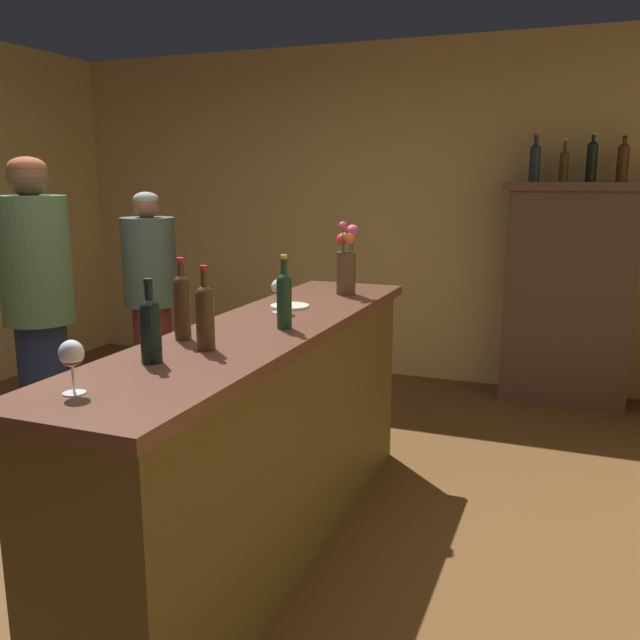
{
  "coord_description": "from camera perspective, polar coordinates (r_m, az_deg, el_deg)",
  "views": [
    {
      "loc": [
        1.72,
        -2.32,
        1.62
      ],
      "look_at": [
        0.76,
        0.16,
        1.06
      ],
      "focal_mm": 38.07,
      "sensor_mm": 36.0,
      "label": 1
    }
  ],
  "objects": [
    {
      "name": "floor",
      "position": [
        3.31,
        -14.03,
        -17.83
      ],
      "size": [
        7.93,
        7.93,
        0.0
      ],
      "primitive_type": "plane",
      "color": "brown",
      "rests_on": "ground"
    },
    {
      "name": "wall_back",
      "position": [
        5.7,
        3.66,
        8.94
      ],
      "size": [
        5.38,
        0.12,
        2.67
      ],
      "primitive_type": "cube",
      "color": "tan",
      "rests_on": "ground"
    },
    {
      "name": "bar_counter",
      "position": [
        3.0,
        -4.72,
        -9.9
      ],
      "size": [
        0.56,
        2.5,
        1.02
      ],
      "color": "brown",
      "rests_on": "ground"
    },
    {
      "name": "display_cabinet",
      "position": [
        5.21,
        20.15,
        2.41
      ],
      "size": [
        0.96,
        0.38,
        1.6
      ],
      "color": "brown",
      "rests_on": "ground"
    },
    {
      "name": "wine_bottle_malbec",
      "position": [
        2.76,
        -3.03,
        1.94
      ],
      "size": [
        0.06,
        0.06,
        0.3
      ],
      "color": "#193320",
      "rests_on": "bar_counter"
    },
    {
      "name": "wine_bottle_pinot",
      "position": [
        2.31,
        -14.07,
        -0.53
      ],
      "size": [
        0.07,
        0.07,
        0.28
      ],
      "color": "black",
      "rests_on": "bar_counter"
    },
    {
      "name": "wine_bottle_riesling",
      "position": [
        2.62,
        -11.53,
        1.39
      ],
      "size": [
        0.06,
        0.06,
        0.31
      ],
      "color": "#402818",
      "rests_on": "bar_counter"
    },
    {
      "name": "wine_bottle_chardonnay",
      "position": [
        2.44,
        -9.64,
        0.5
      ],
      "size": [
        0.07,
        0.07,
        0.3
      ],
      "color": "#402B17",
      "rests_on": "bar_counter"
    },
    {
      "name": "wine_glass_front",
      "position": [
        3.09,
        -3.39,
        2.66
      ],
      "size": [
        0.08,
        0.08,
        0.16
      ],
      "color": "white",
      "rests_on": "bar_counter"
    },
    {
      "name": "wine_glass_mid",
      "position": [
        2.04,
        -20.16,
        -2.88
      ],
      "size": [
        0.07,
        0.07,
        0.16
      ],
      "color": "white",
      "rests_on": "bar_counter"
    },
    {
      "name": "flower_arrangement",
      "position": [
        3.58,
        2.26,
        5.07
      ],
      "size": [
        0.12,
        0.11,
        0.39
      ],
      "color": "#533526",
      "rests_on": "bar_counter"
    },
    {
      "name": "cheese_plate",
      "position": [
        3.23,
        -2.55,
        1.17
      ],
      "size": [
        0.19,
        0.19,
        0.01
      ],
      "primitive_type": "cylinder",
      "color": "white",
      "rests_on": "bar_counter"
    },
    {
      "name": "display_bottle_left",
      "position": [
        5.16,
        17.62,
        12.66
      ],
      "size": [
        0.08,
        0.08,
        0.33
      ],
      "color": "#1E2D36",
      "rests_on": "display_cabinet"
    },
    {
      "name": "display_bottle_midleft",
      "position": [
        5.15,
        19.83,
        12.22
      ],
      "size": [
        0.06,
        0.06,
        0.3
      ],
      "color": "#433311",
      "rests_on": "display_cabinet"
    },
    {
      "name": "display_bottle_center",
      "position": [
        5.15,
        21.88,
        12.41
      ],
      "size": [
        0.07,
        0.07,
        0.33
      ],
      "color": "black",
      "rests_on": "display_cabinet"
    },
    {
      "name": "display_bottle_midright",
      "position": [
        5.16,
        24.12,
        12.14
      ],
      "size": [
        0.08,
        0.08,
        0.31
      ],
      "color": "#4E2716",
      "rests_on": "display_cabinet"
    },
    {
      "name": "patron_tall",
      "position": [
        3.83,
        -22.55,
        0.85
      ],
      "size": [
        0.36,
        0.36,
        1.73
      ],
      "rotation": [
        0.0,
        0.0,
        -0.07
      ],
      "color": "#1B2548",
      "rests_on": "ground"
    },
    {
      "name": "patron_in_grey",
      "position": [
        4.78,
        -14.03,
        2.0
      ],
      "size": [
        0.36,
        0.36,
        1.53
      ],
      "rotation": [
        0.0,
        0.0,
        -0.74
      ],
      "color": "maroon",
      "rests_on": "ground"
    }
  ]
}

